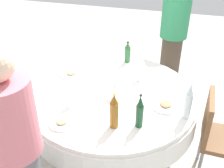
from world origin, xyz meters
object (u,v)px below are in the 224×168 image
Objects in this scene: plate_mid at (62,123)px; person_near at (17,151)px; bottle_clear_right at (188,102)px; bottle_green_near at (128,53)px; bottle_dark_green_east at (140,112)px; wine_glass_front at (114,86)px; wine_glass_south at (72,94)px; person_right at (173,36)px; wine_glass_west at (139,72)px; chair_front at (217,133)px; plate_left at (72,73)px; bottle_amber_south at (114,112)px; dining_table at (112,105)px; plate_north at (166,105)px.

person_near is at bearing 164.19° from plate_mid.
person_near is (-0.77, 1.05, -0.06)m from bottle_clear_right.
person_near is (-0.42, 0.12, 0.08)m from plate_mid.
bottle_dark_green_east is (-1.03, -0.32, 0.03)m from bottle_green_near.
bottle_green_near is at bearing 2.01° from wine_glass_front.
wine_glass_south is 0.10× the size of person_near.
wine_glass_front is at bearing -177.99° from bottle_green_near.
person_right is at bearing 8.76° from bottle_clear_right.
wine_glass_west is 0.08× the size of person_near.
wine_glass_south is 0.18× the size of chair_front.
plate_left is at bearing 53.44° from bottle_dark_green_east.
bottle_dark_green_east is 0.46m from wine_glass_front.
bottle_amber_south is 1.20× the size of plate_left.
bottle_dark_green_east is at bearing -169.19° from wine_glass_west.
bottle_green_near is at bearing -81.78° from person_near.
person_near is at bearing -53.27° from chair_front.
person_right reaches higher than bottle_green_near.
plate_mid is at bearing 153.71° from dining_table.
bottle_amber_south is 0.46m from wine_glass_south.
wine_glass_west is at bearing -84.26° from plate_left.
wine_glass_south is 0.38m from wine_glass_front.
wine_glass_front is 0.59m from plate_left.
wine_glass_south reaches higher than dining_table.
wine_glass_west is (0.28, -0.20, 0.23)m from dining_table.
bottle_clear_right is 0.96m from wine_glass_south.
plate_left is (0.60, 0.81, -0.12)m from bottle_dark_green_east.
wine_glass_south reaches higher than chair_front.
wine_glass_front is at bearing 77.82° from bottle_clear_right.
bottle_dark_green_east is 1.41× the size of plate_mid.
chair_front is at bearing -61.53° from bottle_dark_green_east.
bottle_amber_south reaches higher than plate_north.
person_right reaches higher than bottle_dark_green_east.
plate_north is 1.03m from plate_left.
bottle_green_near is 1.64m from person_near.
bottle_amber_south is 0.99m from chair_front.
dining_table is 0.58m from bottle_dark_green_east.
wine_glass_front is (0.35, 0.30, -0.03)m from bottle_dark_green_east.
person_right reaches higher than person_near.
wine_glass_south is 1.31m from chair_front.
bottle_clear_right is 1.30× the size of plate_north.
person_right is at bearing -156.04° from chair_front.
bottle_green_near is 0.77× the size of bottle_amber_south.
person_right is (1.35, -0.41, -0.02)m from wine_glass_front.
wine_glass_front is 0.99m from chair_front.
plate_mid and plate_left have the same top height.
dining_table is 0.76m from bottle_clear_right.
person_right reaches higher than bottle_amber_south.
dining_table is at bearing 179.65° from bottle_green_near.
bottle_amber_south is 2.37× the size of wine_glass_west.
bottle_amber_south reaches higher than wine_glass_south.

